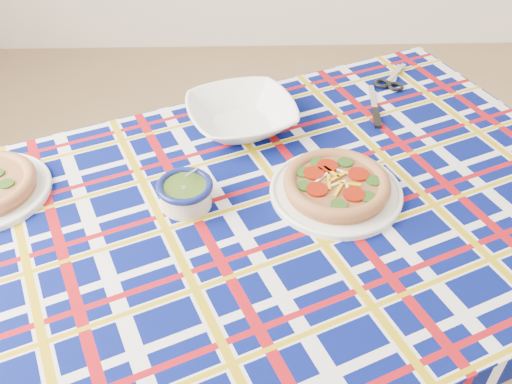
{
  "coord_description": "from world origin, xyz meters",
  "views": [
    {
      "loc": [
        -0.62,
        -0.87,
        1.43
      ],
      "look_at": [
        -0.6,
        -0.01,
        0.69
      ],
      "focal_mm": 40.0,
      "sensor_mm": 36.0,
      "label": 1
    }
  ],
  "objects_px": {
    "main_focaccia_plate": "(337,184)",
    "serving_bowl": "(242,116)",
    "pesto_bowl": "(185,192)",
    "dining_table": "(265,238)"
  },
  "relations": [
    {
      "from": "dining_table",
      "to": "main_focaccia_plate",
      "type": "distance_m",
      "value": 0.18
    },
    {
      "from": "main_focaccia_plate",
      "to": "serving_bowl",
      "type": "distance_m",
      "value": 0.31
    },
    {
      "from": "dining_table",
      "to": "serving_bowl",
      "type": "height_order",
      "value": "serving_bowl"
    },
    {
      "from": "dining_table",
      "to": "pesto_bowl",
      "type": "height_order",
      "value": "pesto_bowl"
    },
    {
      "from": "main_focaccia_plate",
      "to": "serving_bowl",
      "type": "bearing_deg",
      "value": 127.3
    },
    {
      "from": "dining_table",
      "to": "main_focaccia_plate",
      "type": "xyz_separation_m",
      "value": [
        0.15,
        0.05,
        0.1
      ]
    },
    {
      "from": "pesto_bowl",
      "to": "serving_bowl",
      "type": "relative_size",
      "value": 0.45
    },
    {
      "from": "dining_table",
      "to": "serving_bowl",
      "type": "xyz_separation_m",
      "value": [
        -0.04,
        0.3,
        0.1
      ]
    },
    {
      "from": "dining_table",
      "to": "serving_bowl",
      "type": "distance_m",
      "value": 0.32
    },
    {
      "from": "main_focaccia_plate",
      "to": "pesto_bowl",
      "type": "distance_m",
      "value": 0.3
    }
  ]
}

